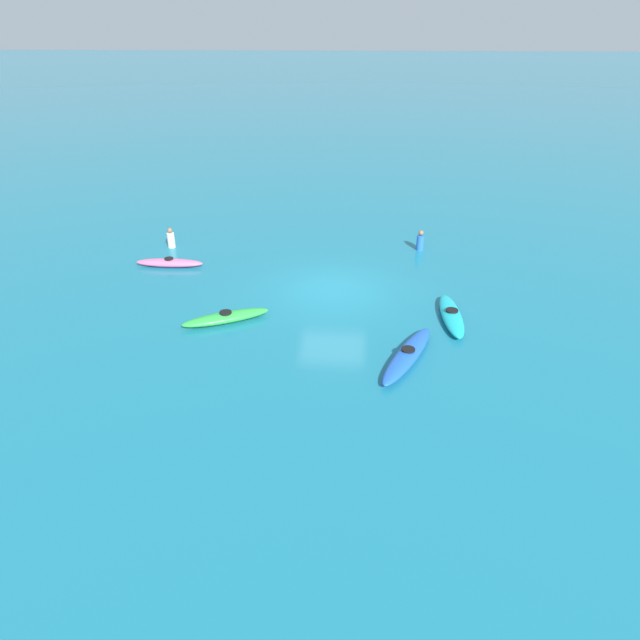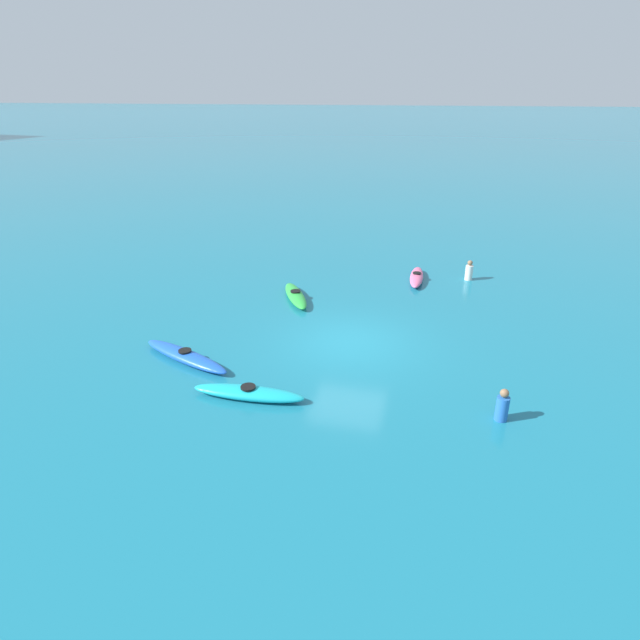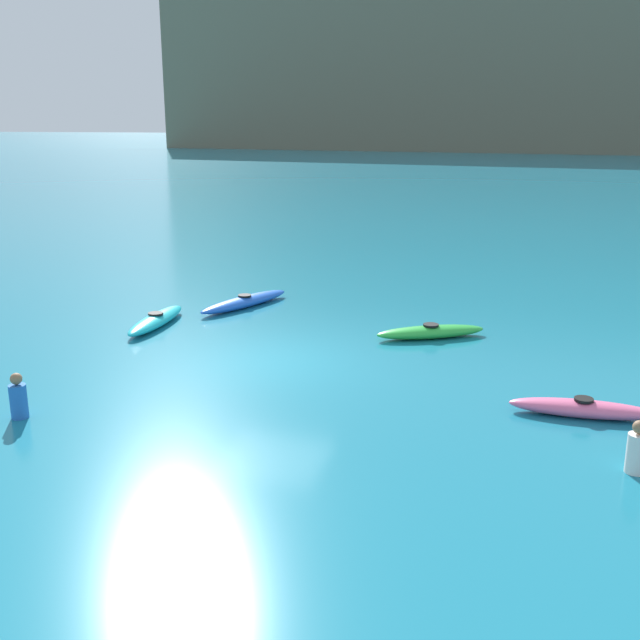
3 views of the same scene
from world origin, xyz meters
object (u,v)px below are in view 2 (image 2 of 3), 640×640
kayak_blue (185,356)px  person_near_shore (469,271)px  kayak_cyan (248,393)px  kayak_pink (417,277)px  person_by_kayaks (502,406)px  kayak_green (296,296)px

kayak_blue → person_near_shore: size_ratio=3.98×
person_near_shore → kayak_cyan: bearing=153.2°
kayak_pink → person_by_kayaks: person_by_kayaks is taller
kayak_blue → person_by_kayaks: (-0.91, -9.17, 0.22)m
kayak_cyan → person_by_kayaks: size_ratio=3.54×
kayak_green → kayak_blue: size_ratio=0.81×
kayak_green → person_by_kayaks: bearing=-132.2°
kayak_pink → kayak_cyan: bearing=161.6°
kayak_cyan → person_near_shore: size_ratio=3.54×
kayak_blue → person_by_kayaks: 9.22m
kayak_pink → kayak_blue: (-9.25, 6.24, -0.00)m
person_near_shore → person_by_kayaks: (-10.83, -0.74, 0.00)m
kayak_blue → person_near_shore: 13.02m
kayak_cyan → kayak_blue: same height
kayak_cyan → person_near_shore: person_near_shore is taller
kayak_cyan → person_by_kayaks: person_by_kayaks is taller
kayak_cyan → kayak_pink: (10.78, -3.58, -0.00)m
kayak_green → kayak_blue: same height
kayak_pink → kayak_green: (-3.46, 4.46, 0.00)m
person_by_kayaks → person_near_shore: bearing=3.9°
kayak_blue → kayak_pink: bearing=-34.0°
person_near_shore → person_by_kayaks: size_ratio=1.00×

